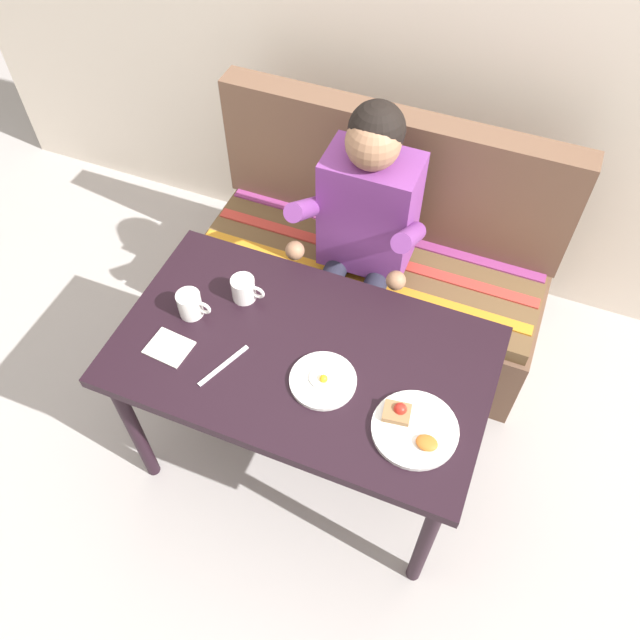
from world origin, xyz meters
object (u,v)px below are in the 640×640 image
(plate_eggs, at_px, (323,380))
(knife, at_px, (224,365))
(table, at_px, (303,367))
(coffee_mug_second, at_px, (244,289))
(plate_breakfast, at_px, (413,428))
(couch, at_px, (373,270))
(person, at_px, (363,228))
(napkin, at_px, (169,347))
(coffee_mug, at_px, (190,304))

(plate_eggs, xyz_separation_m, knife, (-0.31, -0.06, -0.01))
(table, height_order, coffee_mug_second, coffee_mug_second)
(plate_eggs, bearing_deg, plate_breakfast, -10.02)
(table, distance_m, plate_breakfast, 0.43)
(couch, height_order, knife, couch)
(person, xyz_separation_m, napkin, (-0.39, -0.73, -0.01))
(table, bearing_deg, person, 90.77)
(coffee_mug, bearing_deg, coffee_mug_second, 43.56)
(couch, relative_size, plate_breakfast, 5.64)
(coffee_mug_second, bearing_deg, knife, -78.04)
(coffee_mug, bearing_deg, table, -1.68)
(plate_eggs, xyz_separation_m, coffee_mug, (-0.50, 0.09, 0.04))
(couch, bearing_deg, plate_breakfast, -65.66)
(person, bearing_deg, napkin, -118.34)
(plate_breakfast, relative_size, coffee_mug_second, 2.17)
(plate_eggs, relative_size, knife, 1.04)
(plate_eggs, xyz_separation_m, coffee_mug_second, (-0.37, 0.21, 0.04))
(couch, xyz_separation_m, plate_breakfast, (0.40, -0.89, 0.41))
(person, xyz_separation_m, coffee_mug, (-0.39, -0.58, 0.04))
(couch, xyz_separation_m, napkin, (-0.40, -0.91, 0.40))
(plate_breakfast, height_order, napkin, plate_breakfast)
(plate_breakfast, height_order, knife, plate_breakfast)
(coffee_mug, bearing_deg, knife, -37.90)
(plate_eggs, bearing_deg, knife, -168.64)
(couch, xyz_separation_m, coffee_mug, (-0.40, -0.75, 0.45))
(plate_eggs, height_order, coffee_mug_second, coffee_mug_second)
(person, height_order, coffee_mug_second, person)
(coffee_mug_second, relative_size, napkin, 0.88)
(napkin, bearing_deg, knife, 1.14)
(couch, height_order, person, person)
(person, distance_m, coffee_mug_second, 0.52)
(plate_breakfast, bearing_deg, coffee_mug, 170.12)
(table, xyz_separation_m, couch, (0.00, 0.76, -0.32))
(napkin, bearing_deg, table, 19.31)
(couch, relative_size, napkin, 10.74)
(table, bearing_deg, coffee_mug_second, 152.72)
(couch, distance_m, coffee_mug, 0.96)
(person, relative_size, plate_breakfast, 4.75)
(couch, height_order, plate_eggs, couch)
(coffee_mug, xyz_separation_m, knife, (0.19, -0.15, -0.05))
(table, relative_size, couch, 0.83)
(knife, bearing_deg, coffee_mug_second, 123.99)
(couch, bearing_deg, coffee_mug_second, -113.14)
(knife, bearing_deg, napkin, -156.83)
(table, bearing_deg, plate_breakfast, -17.63)
(person, bearing_deg, coffee_mug, -124.20)
(person, distance_m, napkin, 0.83)
(coffee_mug_second, height_order, napkin, coffee_mug_second)
(plate_eggs, relative_size, coffee_mug, 1.76)
(table, xyz_separation_m, knife, (-0.21, -0.14, 0.08))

